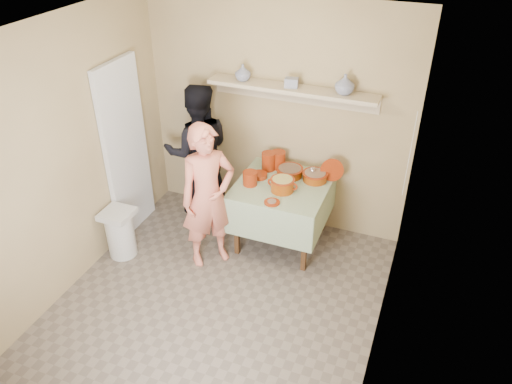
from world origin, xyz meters
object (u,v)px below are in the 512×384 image
at_px(person_helper, 198,152).
at_px(serving_table, 282,193).
at_px(person_cook, 208,197).
at_px(cazuela_rice, 282,184).
at_px(trash_bin, 120,233).

bearing_deg(person_helper, serving_table, 138.95).
bearing_deg(person_cook, cazuela_rice, -11.69).
distance_m(person_cook, serving_table, 0.84).
xyz_separation_m(person_cook, trash_bin, (-0.94, -0.29, -0.51)).
relative_size(person_cook, trash_bin, 2.83).
bearing_deg(trash_bin, person_cook, 16.87).
distance_m(serving_table, trash_bin, 1.81).
bearing_deg(cazuela_rice, trash_bin, -155.45).
height_order(person_cook, trash_bin, person_cook).
height_order(serving_table, cazuela_rice, cazuela_rice).
relative_size(serving_table, cazuela_rice, 2.95).
distance_m(person_cook, cazuela_rice, 0.78).
bearing_deg(person_cook, person_helper, 76.83).
xyz_separation_m(serving_table, cazuela_rice, (0.04, -0.13, 0.20)).
bearing_deg(cazuela_rice, serving_table, 106.12).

